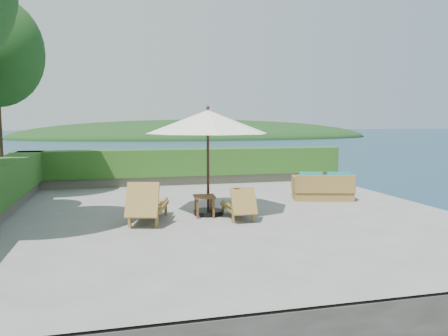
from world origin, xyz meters
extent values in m
plane|color=gray|center=(0.00, 0.00, 0.00)|extent=(12.00, 12.00, 0.00)
cube|color=#5D5349|center=(0.00, 0.00, -1.55)|extent=(12.00, 12.00, 3.00)
plane|color=#153043|center=(0.00, 0.00, -3.00)|extent=(600.00, 600.00, 0.00)
ellipsoid|color=black|center=(25.00, 140.00, -3.00)|extent=(126.00, 57.60, 12.60)
cube|color=#6F6859|center=(0.00, 5.60, 0.18)|extent=(12.00, 0.60, 0.36)
cube|color=#1C4413|center=(0.00, 5.60, 0.85)|extent=(12.40, 0.90, 1.00)
cylinder|color=black|center=(-0.35, -0.14, 0.06)|extent=(0.79, 0.79, 0.12)
cylinder|color=#341B12|center=(-0.35, -0.14, 1.34)|extent=(0.07, 0.07, 2.69)
cone|color=silver|center=(-0.35, -0.14, 2.39)|extent=(3.26, 3.26, 0.59)
sphere|color=#341B12|center=(-0.35, -0.14, 2.74)|extent=(0.10, 0.10, 0.10)
cube|color=olive|center=(-2.36, -1.06, 0.14)|extent=(0.08, 0.08, 0.29)
cube|color=olive|center=(-1.76, -1.22, 0.14)|extent=(0.08, 0.08, 0.29)
cube|color=olive|center=(-2.02, 0.22, 0.14)|extent=(0.08, 0.08, 0.29)
cube|color=olive|center=(-1.42, 0.06, 0.14)|extent=(0.08, 0.08, 0.29)
cube|color=olive|center=(-1.86, -0.40, 0.33)|extent=(1.08, 1.58, 0.10)
cube|color=olive|center=(-2.08, -1.20, 0.64)|extent=(0.83, 0.64, 0.77)
cube|color=olive|center=(-2.28, -0.51, 0.50)|extent=(0.31, 0.93, 0.06)
cube|color=olive|center=(-1.56, -0.71, 0.50)|extent=(0.31, 0.93, 0.06)
cube|color=olive|center=(0.03, -1.20, 0.12)|extent=(0.05, 0.05, 0.23)
cube|color=olive|center=(0.53, -1.21, 0.12)|extent=(0.05, 0.05, 0.23)
cube|color=olive|center=(0.05, -0.13, 0.12)|extent=(0.05, 0.05, 0.23)
cube|color=olive|center=(0.55, -0.14, 0.12)|extent=(0.05, 0.05, 0.23)
cube|color=olive|center=(0.29, -0.58, 0.27)|extent=(0.61, 1.17, 0.08)
cube|color=olive|center=(0.28, -1.25, 0.52)|extent=(0.60, 0.39, 0.63)
cube|color=olive|center=(-0.02, -0.76, 0.40)|extent=(0.07, 0.76, 0.04)
cube|color=olive|center=(0.59, -0.77, 0.40)|extent=(0.07, 0.76, 0.04)
cube|color=brown|center=(-0.71, -0.56, 0.25)|extent=(0.05, 0.05, 0.49)
cube|color=brown|center=(-0.31, -0.58, 0.25)|extent=(0.05, 0.05, 0.49)
cube|color=brown|center=(-0.69, -0.16, 0.25)|extent=(0.05, 0.05, 0.49)
cube|color=brown|center=(-0.28, -0.18, 0.25)|extent=(0.05, 0.05, 0.49)
cube|color=brown|center=(-0.50, -0.37, 0.52)|extent=(0.54, 0.54, 0.06)
cube|color=olive|center=(3.53, 1.21, 0.20)|extent=(1.94, 1.33, 0.39)
cube|color=olive|center=(3.42, 0.82, 0.54)|extent=(1.74, 0.61, 0.54)
cube|color=olive|center=(2.72, 1.44, 0.49)|extent=(0.35, 0.88, 0.44)
cube|color=olive|center=(4.34, 0.99, 0.49)|extent=(0.35, 0.88, 0.44)
cube|color=teal|center=(3.15, 1.37, 0.48)|extent=(0.93, 0.89, 0.18)
cube|color=teal|center=(3.94, 1.15, 0.48)|extent=(0.93, 0.89, 0.18)
cube|color=teal|center=(3.05, 1.02, 0.71)|extent=(0.70, 0.32, 0.35)
cube|color=teal|center=(3.84, 0.80, 0.71)|extent=(0.70, 0.32, 0.35)
camera|label=1|loc=(-2.61, -10.99, 2.38)|focal=35.00mm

